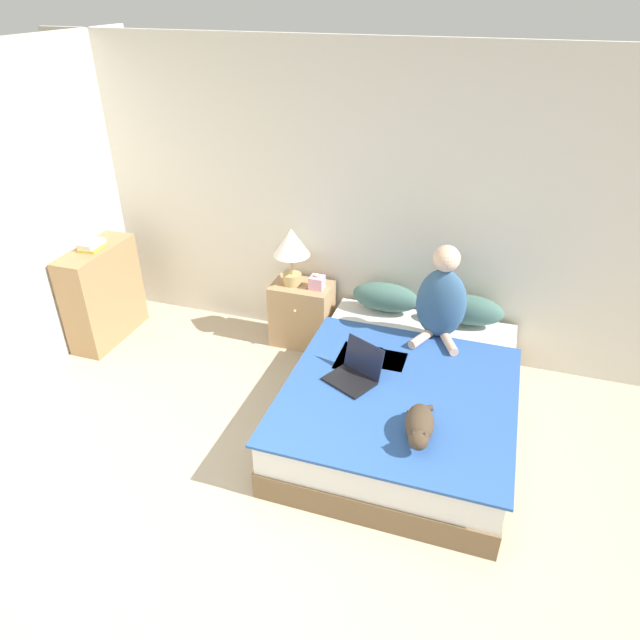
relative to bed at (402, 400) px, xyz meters
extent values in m
cube|color=beige|center=(-0.62, 1.09, 1.06)|extent=(5.79, 0.05, 2.55)
cube|color=brown|center=(0.00, 0.01, -0.12)|extent=(1.53, 2.04, 0.20)
cube|color=silver|center=(0.00, 0.01, 0.09)|extent=(1.51, 2.01, 0.22)
cube|color=#2D569E|center=(0.00, -0.20, 0.22)|extent=(1.57, 1.63, 0.02)
cube|color=#5B9384|center=(-0.38, 0.11, 0.22)|extent=(0.30, 0.38, 0.01)
cube|color=#5B9384|center=(-0.20, 0.16, 0.22)|extent=(0.35, 0.26, 0.01)
ellipsoid|color=#42665B|center=(-0.34, 0.88, 0.35)|extent=(0.57, 0.23, 0.25)
ellipsoid|color=#42665B|center=(0.34, 0.88, 0.35)|extent=(0.57, 0.23, 0.25)
ellipsoid|color=#33567A|center=(0.14, 0.61, 0.52)|extent=(0.38, 0.21, 0.58)
sphere|color=#DBB293|center=(0.14, 0.61, 0.90)|extent=(0.20, 0.20, 0.20)
cylinder|color=#DBB293|center=(0.04, 0.48, 0.26)|extent=(0.18, 0.27, 0.07)
cylinder|color=#DBB293|center=(0.25, 0.48, 0.26)|extent=(0.18, 0.27, 0.07)
ellipsoid|color=#473828|center=(0.20, -0.58, 0.32)|extent=(0.22, 0.34, 0.18)
sphere|color=#473828|center=(0.22, -0.76, 0.34)|extent=(0.12, 0.12, 0.12)
cone|color=#473828|center=(0.25, -0.76, 0.39)|extent=(0.05, 0.05, 0.05)
cone|color=#473828|center=(0.19, -0.77, 0.39)|extent=(0.05, 0.05, 0.05)
cylinder|color=#473828|center=(0.17, -0.37, 0.25)|extent=(0.16, 0.14, 0.04)
cube|color=black|center=(-0.36, -0.20, 0.23)|extent=(0.40, 0.37, 0.02)
cube|color=black|center=(-0.29, -0.06, 0.36)|extent=(0.32, 0.20, 0.24)
cube|color=tan|center=(-1.09, 0.84, 0.07)|extent=(0.53, 0.35, 0.59)
sphere|color=tan|center=(-1.09, 0.66, 0.20)|extent=(0.03, 0.03, 0.03)
cylinder|color=tan|center=(-1.17, 0.84, 0.41)|extent=(0.16, 0.16, 0.09)
cylinder|color=tan|center=(-1.17, 0.84, 0.55)|extent=(0.02, 0.02, 0.18)
cone|color=white|center=(-1.17, 0.84, 0.76)|extent=(0.32, 0.32, 0.24)
cube|color=#E09EB2|center=(-0.94, 0.83, 0.42)|extent=(0.12, 0.12, 0.11)
ellipsoid|color=white|center=(-0.94, 0.83, 0.49)|extent=(0.06, 0.04, 0.03)
cube|color=#99754C|center=(-2.83, 0.37, 0.23)|extent=(0.30, 0.79, 0.89)
cube|color=gold|center=(-2.83, 0.37, 0.69)|extent=(0.18, 0.24, 0.03)
cube|color=beige|center=(-2.83, 0.37, 0.72)|extent=(0.14, 0.21, 0.04)
camera|label=1|loc=(0.46, -3.33, 2.67)|focal=32.00mm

